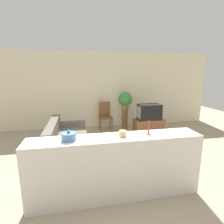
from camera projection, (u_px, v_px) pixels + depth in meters
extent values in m
plane|color=tan|center=(110.00, 178.00, 3.31)|extent=(14.00, 14.00, 0.00)
cube|color=beige|center=(93.00, 91.00, 6.31)|extent=(9.00, 0.06, 2.70)
cube|color=#605B51|center=(69.00, 143.00, 4.42)|extent=(0.93, 1.84, 0.42)
cube|color=#605B51|center=(53.00, 130.00, 4.27)|extent=(0.20, 1.84, 0.36)
cube|color=#605B51|center=(67.00, 156.00, 3.60)|extent=(0.93, 0.16, 0.56)
cube|color=#605B51|center=(70.00, 130.00, 5.22)|extent=(0.93, 0.16, 0.56)
cube|color=brown|center=(148.00, 127.00, 5.61)|extent=(0.93, 0.45, 0.52)
cube|color=black|center=(149.00, 112.00, 5.51)|extent=(0.70, 0.42, 0.48)
cube|color=#939EB2|center=(138.00, 112.00, 5.44)|extent=(0.02, 0.35, 0.38)
cube|color=brown|center=(106.00, 118.00, 6.02)|extent=(0.44, 0.44, 0.04)
cube|color=brown|center=(105.00, 109.00, 6.16)|extent=(0.40, 0.04, 0.51)
cylinder|color=brown|center=(101.00, 126.00, 5.85)|extent=(0.04, 0.04, 0.44)
cylinder|color=brown|center=(112.00, 126.00, 5.92)|extent=(0.04, 0.04, 0.44)
cylinder|color=brown|center=(100.00, 123.00, 6.22)|extent=(0.04, 0.04, 0.44)
cylinder|color=brown|center=(110.00, 123.00, 6.29)|extent=(0.04, 0.04, 0.44)
cylinder|color=brown|center=(125.00, 120.00, 6.15)|extent=(0.20, 0.20, 0.72)
cylinder|color=#8E5B3D|center=(125.00, 107.00, 6.05)|extent=(0.24, 0.24, 0.17)
sphere|color=#38843D|center=(125.00, 99.00, 5.99)|extent=(0.48, 0.48, 0.48)
cube|color=silver|center=(116.00, 167.00, 2.74)|extent=(2.67, 0.44, 1.00)
cylinder|color=#4C7AAD|center=(69.00, 137.00, 2.49)|extent=(0.21, 0.21, 0.11)
sphere|color=#4C7AAD|center=(68.00, 131.00, 2.47)|extent=(0.05, 0.05, 0.05)
cylinder|color=tan|center=(123.00, 134.00, 2.65)|extent=(0.12, 0.12, 0.09)
cylinder|color=#B7933D|center=(148.00, 134.00, 2.73)|extent=(0.07, 0.07, 0.02)
cylinder|color=#B7282D|center=(149.00, 127.00, 2.71)|extent=(0.02, 0.02, 0.20)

